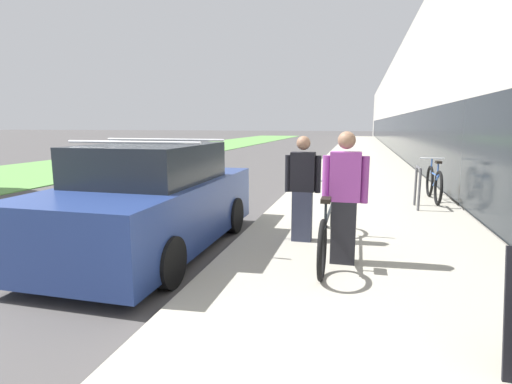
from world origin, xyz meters
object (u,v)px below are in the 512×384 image
(bike_rack_hoop, at_px, (418,183))
(parked_sedan_curbside, at_px, (152,202))
(tandem_bicycle, at_px, (329,225))
(person_rider, at_px, (345,198))
(person_bystander, at_px, (303,189))
(cruiser_bike_nearest, at_px, (434,183))

(bike_rack_hoop, height_order, parked_sedan_curbside, parked_sedan_curbside)
(tandem_bicycle, xyz_separation_m, bike_rack_hoop, (1.53, 3.35, 0.15))
(person_rider, distance_m, person_bystander, 1.03)
(person_bystander, bearing_deg, bike_rack_hoop, 55.88)
(person_rider, xyz_separation_m, bike_rack_hoop, (1.33, 3.69, -0.29))
(person_bystander, distance_m, parked_sedan_curbside, 2.19)
(tandem_bicycle, distance_m, parked_sedan_curbside, 2.55)
(person_rider, distance_m, bike_rack_hoop, 3.94)
(parked_sedan_curbside, bearing_deg, person_rider, -6.00)
(cruiser_bike_nearest, distance_m, parked_sedan_curbside, 6.29)
(person_bystander, xyz_separation_m, bike_rack_hoop, (1.95, 2.87, -0.25))
(tandem_bicycle, distance_m, cruiser_bike_nearest, 4.73)
(bike_rack_hoop, bearing_deg, person_rider, -109.78)
(tandem_bicycle, bearing_deg, cruiser_bike_nearest, 65.03)
(tandem_bicycle, bearing_deg, parked_sedan_curbside, -178.67)
(person_bystander, height_order, parked_sedan_curbside, person_bystander)
(tandem_bicycle, distance_m, person_rider, 0.59)
(bike_rack_hoop, relative_size, cruiser_bike_nearest, 0.47)
(person_rider, xyz_separation_m, parked_sedan_curbside, (-2.74, 0.29, -0.24))
(person_bystander, bearing_deg, person_rider, -52.95)
(parked_sedan_curbside, bearing_deg, person_bystander, 14.09)
(parked_sedan_curbside, bearing_deg, tandem_bicycle, 1.33)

